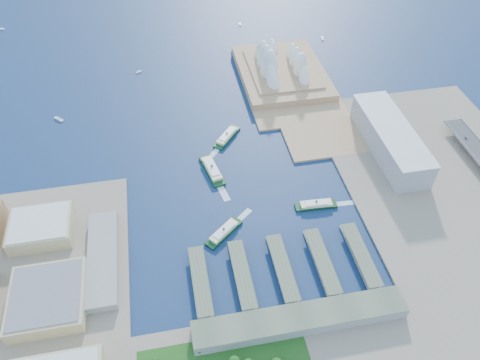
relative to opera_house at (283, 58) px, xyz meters
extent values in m
plane|color=#11284F|center=(-105.00, -280.00, -32.00)|extent=(3000.00, 3000.00, 0.00)
cube|color=gray|center=(-355.00, -385.00, -30.50)|extent=(220.00, 390.00, 3.00)
cube|color=gray|center=(135.00, -330.00, -30.50)|extent=(240.00, 500.00, 3.00)
cube|color=tan|center=(2.50, -20.00, -30.50)|extent=(135.00, 220.00, 3.00)
cube|color=#96969C|center=(90.00, -200.00, -11.50)|extent=(45.00, 155.00, 35.00)
cube|color=gray|center=(-90.00, -415.00, -23.00)|extent=(200.00, 28.00, 12.00)
imported|color=slate|center=(191.00, -211.68, -16.44)|extent=(2.00, 4.92, 1.43)
camera|label=1|loc=(-184.98, -616.01, 371.12)|focal=35.00mm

